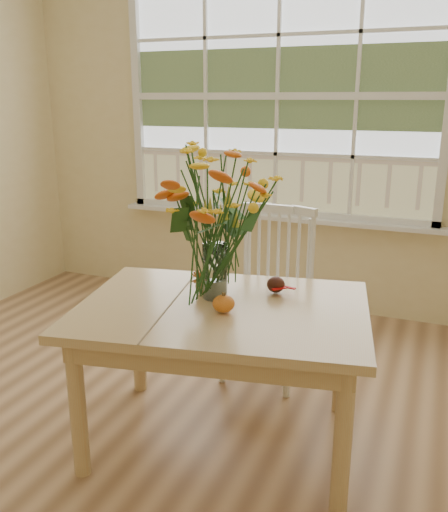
% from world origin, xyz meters
% --- Properties ---
extents(floor, '(4.00, 4.50, 0.01)m').
position_xyz_m(floor, '(0.00, 0.00, -0.01)').
color(floor, '#916846').
rests_on(floor, ground).
extents(wall_back, '(4.00, 0.02, 2.70)m').
position_xyz_m(wall_back, '(0.00, 2.25, 1.35)').
color(wall_back, beige).
rests_on(wall_back, floor).
extents(window, '(2.42, 0.12, 1.74)m').
position_xyz_m(window, '(0.00, 2.21, 1.53)').
color(window, silver).
rests_on(window, wall_back).
extents(dining_table, '(1.39, 1.10, 0.67)m').
position_xyz_m(dining_table, '(0.31, 0.44, 0.58)').
color(dining_table, tan).
rests_on(dining_table, floor).
extents(windsor_chair, '(0.46, 0.44, 0.94)m').
position_xyz_m(windsor_chair, '(0.31, 1.17, 0.53)').
color(windsor_chair, white).
rests_on(windsor_chair, floor).
extents(flower_vase, '(0.52, 0.52, 0.62)m').
position_xyz_m(flower_vase, '(0.24, 0.52, 1.04)').
color(flower_vase, white).
rests_on(flower_vase, dining_table).
extents(pumpkin, '(0.09, 0.09, 0.07)m').
position_xyz_m(pumpkin, '(0.34, 0.37, 0.71)').
color(pumpkin, '#C46617').
rests_on(pumpkin, dining_table).
extents(turkey_figurine, '(0.09, 0.07, 0.10)m').
position_xyz_m(turkey_figurine, '(0.18, 0.53, 0.71)').
color(turkey_figurine, '#CCB78C').
rests_on(turkey_figurine, dining_table).
extents(dark_gourd, '(0.13, 0.08, 0.08)m').
position_xyz_m(dark_gourd, '(0.48, 0.68, 0.71)').
color(dark_gourd, '#38160F').
rests_on(dark_gourd, dining_table).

